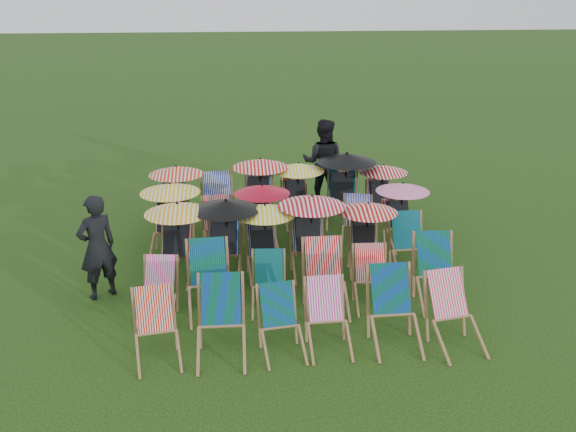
{
  "coord_description": "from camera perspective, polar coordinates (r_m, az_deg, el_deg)",
  "views": [
    {
      "loc": [
        -0.89,
        -9.53,
        4.65
      ],
      "look_at": [
        -0.02,
        0.44,
        0.9
      ],
      "focal_mm": 40.0,
      "sensor_mm": 36.0,
      "label": 1
    }
  ],
  "objects": [
    {
      "name": "deckchair_18",
      "position": [
        11.51,
        -10.6,
        -0.1
      ],
      "size": [
        1.06,
        1.12,
        1.25
      ],
      "rotation": [
        0.0,
        0.0,
        -0.14
      ],
      "color": "#966B46",
      "rests_on": "ground"
    },
    {
      "name": "deckchair_29",
      "position": [
        12.92,
        8.29,
        2.09
      ],
      "size": [
        0.97,
        1.01,
        1.15
      ],
      "rotation": [
        0.0,
        0.0,
        0.02
      ],
      "color": "#966B46",
      "rests_on": "ground"
    },
    {
      "name": "deckchair_13",
      "position": [
        10.44,
        -5.72,
        -1.91
      ],
      "size": [
        1.09,
        1.15,
        1.29
      ],
      "rotation": [
        0.0,
        0.0,
        -0.09
      ],
      "color": "#966B46",
      "rests_on": "ground"
    },
    {
      "name": "deckchair_17",
      "position": [
        10.79,
        10.86,
        -2.63
      ],
      "size": [
        0.65,
        0.89,
        0.94
      ],
      "rotation": [
        0.0,
        0.0,
        0.04
      ],
      "color": "#966B46",
      "rests_on": "ground"
    },
    {
      "name": "deckchair_22",
      "position": [
        11.74,
        6.15,
        -0.62
      ],
      "size": [
        0.73,
        0.9,
        0.87
      ],
      "rotation": [
        0.0,
        0.0,
        -0.2
      ],
      "color": "#966B46",
      "rests_on": "ground"
    },
    {
      "name": "deckchair_5",
      "position": [
        8.83,
        14.69,
        -8.44
      ],
      "size": [
        0.78,
        0.97,
        0.95
      ],
      "rotation": [
        0.0,
        0.0,
        0.18
      ],
      "color": "#966B46",
      "rests_on": "ground"
    },
    {
      "name": "deckchair_2",
      "position": [
        8.42,
        -0.58,
        -9.57
      ],
      "size": [
        0.67,
        0.85,
        0.85
      ],
      "rotation": [
        0.0,
        0.0,
        0.15
      ],
      "color": "#966B46",
      "rests_on": "ground"
    },
    {
      "name": "deckchair_3",
      "position": [
        8.53,
        3.6,
        -9.07
      ],
      "size": [
        0.62,
        0.84,
        0.88
      ],
      "rotation": [
        0.0,
        0.0,
        0.04
      ],
      "color": "#966B46",
      "rests_on": "ground"
    },
    {
      "name": "deckchair_4",
      "position": [
        8.69,
        9.48,
        -8.32
      ],
      "size": [
        0.68,
        0.94,
        1.0
      ],
      "rotation": [
        0.0,
        0.0,
        0.02
      ],
      "color": "#966B46",
      "rests_on": "ground"
    },
    {
      "name": "deckchair_6",
      "position": [
        9.45,
        -11.56,
        -6.55
      ],
      "size": [
        0.64,
        0.82,
        0.82
      ],
      "rotation": [
        0.0,
        0.0,
        -0.13
      ],
      "color": "#966B46",
      "rests_on": "ground"
    },
    {
      "name": "deckchair_7",
      "position": [
        9.39,
        -7.0,
        -5.81
      ],
      "size": [
        0.74,
        0.98,
        1.01
      ],
      "rotation": [
        0.0,
        0.0,
        0.08
      ],
      "color": "#966B46",
      "rests_on": "ground"
    },
    {
      "name": "deckchair_20",
      "position": [
        11.45,
        -2.37,
        -0.07
      ],
      "size": [
        1.0,
        1.08,
        1.18
      ],
      "rotation": [
        0.0,
        0.0,
        0.18
      ],
      "color": "#966B46",
      "rests_on": "ground"
    },
    {
      "name": "deckchair_15",
      "position": [
        10.51,
        1.94,
        -1.59
      ],
      "size": [
        1.1,
        1.15,
        1.31
      ],
      "rotation": [
        0.0,
        0.0,
        0.03
      ],
      "color": "#966B46",
      "rests_on": "ground"
    },
    {
      "name": "deckchair_14",
      "position": [
        10.46,
        -2.18,
        -2.11
      ],
      "size": [
        1.0,
        1.06,
        1.18
      ],
      "rotation": [
        0.0,
        0.0,
        0.08
      ],
      "color": "#966B46",
      "rests_on": "ground"
    },
    {
      "name": "deckchair_1",
      "position": [
        8.36,
        -5.99,
        -9.38
      ],
      "size": [
        0.67,
        0.93,
        0.99
      ],
      "rotation": [
        0.0,
        0.0,
        -0.01
      ],
      "color": "#966B46",
      "rests_on": "ground"
    },
    {
      "name": "deckchair_21",
      "position": [
        11.59,
        1.63,
        -0.93
      ],
      "size": [
        0.58,
        0.78,
        0.82
      ],
      "rotation": [
        0.0,
        0.0,
        0.05
      ],
      "color": "#966B46",
      "rests_on": "ground"
    },
    {
      "name": "deckchair_10",
      "position": [
        9.66,
        7.51,
        -5.58
      ],
      "size": [
        0.59,
        0.8,
        0.85
      ],
      "rotation": [
        0.0,
        0.0,
        -0.03
      ],
      "color": "#966B46",
      "rests_on": "ground"
    },
    {
      "name": "person_left",
      "position": [
        10.09,
        -16.61,
        -2.66
      ],
      "size": [
        0.72,
        0.67,
        1.65
      ],
      "primitive_type": "imported",
      "rotation": [
        0.0,
        0.0,
        3.75
      ],
      "color": "black",
      "rests_on": "ground"
    },
    {
      "name": "person_rear",
      "position": [
        13.74,
        3.13,
        4.8
      ],
      "size": [
        1.06,
        0.92,
        1.86
      ],
      "primitive_type": "imported",
      "rotation": [
        0.0,
        0.0,
        2.87
      ],
      "color": "black",
      "rests_on": "ground"
    },
    {
      "name": "deckchair_11",
      "position": [
        9.87,
        13.21,
        -4.92
      ],
      "size": [
        0.68,
        0.94,
        1.0
      ],
      "rotation": [
        0.0,
        0.0,
        -0.02
      ],
      "color": "#966B46",
      "rests_on": "ground"
    },
    {
      "name": "deckchair_25",
      "position": [
        12.54,
        -6.19,
        1.15
      ],
      "size": [
        0.76,
        1.0,
        1.03
      ],
      "rotation": [
        0.0,
        0.0,
        0.09
      ],
      "color": "#966B46",
      "rests_on": "ground"
    },
    {
      "name": "deckchair_16",
      "position": [
        10.7,
        6.89,
        -1.8
      ],
      "size": [
        0.97,
        1.02,
        1.16
      ],
      "rotation": [
        0.0,
        0.0,
        -0.07
      ],
      "color": "#966B46",
      "rests_on": "ground"
    },
    {
      "name": "deckchair_9",
      "position": [
        9.45,
        3.38,
        -5.59
      ],
      "size": [
        0.67,
        0.93,
        0.99
      ],
      "rotation": [
        0.0,
        0.0,
        0.02
      ],
      "color": "#966B46",
      "rests_on": "ground"
    },
    {
      "name": "deckchair_27",
      "position": [
        12.67,
        0.82,
        2.1
      ],
      "size": [
        1.02,
        1.09,
        1.21
      ],
      "rotation": [
        0.0,
        0.0,
        0.09
      ],
      "color": "#966B46",
      "rests_on": "ground"
    },
    {
      "name": "ground",
      "position": [
        10.64,
        0.32,
        -5.38
      ],
      "size": [
        100.0,
        100.0,
        0.0
      ],
      "primitive_type": "plane",
      "color": "black",
      "rests_on": "ground"
    },
    {
      "name": "deckchair_12",
      "position": [
        10.48,
        -9.98,
        -2.14
      ],
      "size": [
        1.06,
        1.12,
        1.26
      ],
      "rotation": [
        0.0,
        0.0,
        -0.13
      ],
      "color": "#966B46",
      "rests_on": "ground"
    },
    {
      "name": "deckchair_0",
      "position": [
        8.45,
        -11.63,
        -9.84
      ],
      "size": [
        0.71,
        0.89,
        0.88
      ],
      "rotation": [
        0.0,
        0.0,
        0.17
      ],
      "color": "#966B46",
      "rests_on": "ground"
    },
    {
      "name": "deckchair_23",
      "position": [
        11.82,
        10.04,
        0.22
      ],
      "size": [
        0.97,
        1.05,
        1.15
      ],
      "rotation": [
        0.0,
        0.0,
        0.17
      ],
      "color": "#966B46",
      "rests_on": "ground"
    },
    {
      "name": "deckchair_26",
      "position": [
        12.63,
        -2.71,
        2.28
      ],
      "size": [
        1.11,
        1.18,
        1.32
      ],
      "rotation": [
        0.0,
        0.0,
        -0.18
      ],
      "color": "#966B46",
      "rests_on": "ground"
    },
    {
      "name": "deckchair_19",
      "position": [
        11.54,
        -6.19,
        -0.9
      ],
      "size": [
        0.67,
        0.88,
        0.91
      ],
      "rotation": [
        0.0,
        0.0,
        0.07
      ],
      "color": "#966B46",
      "rests_on": "ground"
    },
    {
      "name": "deckchair_8",
      "position": [
        9.49,
        -1.71,
        -6.04
      ],
      "size": [
        0.58,
        0.78,
        0.81
      ],
      "rotation": [
        0.0,
        0.0,
        -0.06
      ],
      "color": "#966B46",
      "rests_on": "ground"
    },
    {
      "name": "deckchair_28",
      "position": [
        12.74,
        4.96,
        2.6
      ],
      "size": [
        1.18,
        1.26,
        1.4
      ],
      "rotation": [
        0.0,
        0.0,
        -0.16
      ],
      "color": "#966B46",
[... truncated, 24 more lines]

